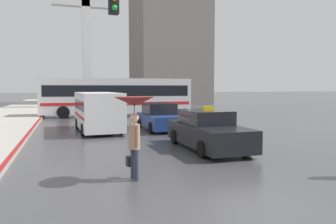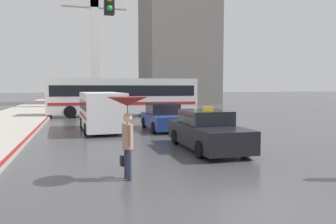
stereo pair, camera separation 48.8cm
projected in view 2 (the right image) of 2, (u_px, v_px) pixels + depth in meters
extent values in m
plane|color=#424244|center=(238.00, 212.00, 6.32)|extent=(300.00, 300.00, 0.00)
cube|color=black|center=(207.00, 135.00, 12.67)|extent=(1.80, 4.72, 0.80)
cube|color=black|center=(205.00, 117.00, 12.84)|extent=(1.58, 2.12, 0.54)
cylinder|color=black|center=(246.00, 147.00, 11.51)|extent=(0.20, 0.60, 0.60)
cylinder|color=black|center=(200.00, 149.00, 11.06)|extent=(0.20, 0.60, 0.60)
cylinder|color=black|center=(213.00, 135.00, 14.32)|extent=(0.20, 0.60, 0.60)
cylinder|color=black|center=(175.00, 137.00, 13.87)|extent=(0.20, 0.60, 0.60)
cube|color=yellow|center=(208.00, 109.00, 12.59)|extent=(0.44, 0.16, 0.16)
cube|color=navy|center=(164.00, 120.00, 18.51)|extent=(1.80, 4.24, 0.71)
cube|color=black|center=(163.00, 109.00, 18.66)|extent=(1.58, 1.91, 0.60)
cylinder|color=black|center=(185.00, 127.00, 17.49)|extent=(0.20, 0.60, 0.60)
cylinder|color=black|center=(154.00, 128.00, 17.04)|extent=(0.20, 0.60, 0.60)
cylinder|color=black|center=(172.00, 122.00, 20.02)|extent=(0.20, 0.60, 0.60)
cylinder|color=black|center=(144.00, 122.00, 19.56)|extent=(0.20, 0.60, 0.60)
cube|color=white|center=(102.00, 110.00, 17.96)|extent=(2.28, 5.24, 1.94)
cube|color=black|center=(101.00, 104.00, 17.94)|extent=(2.28, 4.83, 0.51)
cube|color=red|center=(102.00, 115.00, 17.98)|extent=(2.29, 5.04, 0.14)
cylinder|color=black|center=(124.00, 128.00, 16.87)|extent=(0.23, 0.64, 0.63)
cylinder|color=black|center=(86.00, 129.00, 16.26)|extent=(0.23, 0.64, 0.63)
cylinder|color=black|center=(114.00, 122.00, 19.78)|extent=(0.23, 0.64, 0.63)
cylinder|color=black|center=(82.00, 123.00, 19.18)|extent=(0.23, 0.64, 0.63)
cube|color=silver|center=(124.00, 96.00, 27.43)|extent=(12.27, 3.02, 2.85)
cube|color=black|center=(124.00, 91.00, 27.40)|extent=(11.66, 3.01, 0.87)
cube|color=red|center=(124.00, 103.00, 27.48)|extent=(11.91, 3.02, 0.24)
cylinder|color=black|center=(70.00, 112.00, 25.40)|extent=(0.97, 0.32, 0.96)
cylinder|color=black|center=(72.00, 110.00, 27.73)|extent=(0.97, 0.32, 0.96)
cylinder|color=black|center=(173.00, 110.00, 27.24)|extent=(0.97, 0.32, 0.96)
cylinder|color=black|center=(166.00, 109.00, 29.57)|extent=(0.97, 0.32, 0.96)
cylinder|color=#2D3347|center=(130.00, 165.00, 8.39)|extent=(0.14, 0.14, 0.81)
cylinder|color=#2D3347|center=(126.00, 163.00, 8.59)|extent=(0.14, 0.14, 0.81)
cylinder|color=tan|center=(128.00, 136.00, 8.43)|extent=(0.34, 0.34, 0.64)
sphere|color=#DBAD89|center=(128.00, 118.00, 8.40)|extent=(0.24, 0.24, 0.24)
cylinder|color=tan|center=(130.00, 136.00, 8.27)|extent=(0.08, 0.08, 0.55)
cylinder|color=tan|center=(125.00, 134.00, 8.59)|extent=(0.08, 0.08, 0.55)
cone|color=maroon|center=(127.00, 101.00, 8.37)|extent=(1.04, 1.04, 0.24)
cylinder|color=black|center=(127.00, 115.00, 8.39)|extent=(0.02, 0.02, 0.68)
cube|color=#262628|center=(123.00, 161.00, 8.69)|extent=(0.14, 0.20, 0.28)
cube|color=black|center=(109.00, 0.00, 9.29)|extent=(0.28, 0.28, 0.80)
sphere|color=green|center=(110.00, 8.00, 9.15)|extent=(0.16, 0.16, 0.16)
cube|color=gray|center=(178.00, 6.00, 48.57)|extent=(10.20, 10.09, 28.99)
cube|color=white|center=(95.00, 36.00, 37.04)|extent=(0.90, 0.90, 16.34)
cube|color=white|center=(94.00, 4.00, 36.77)|extent=(7.19, 0.90, 0.90)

